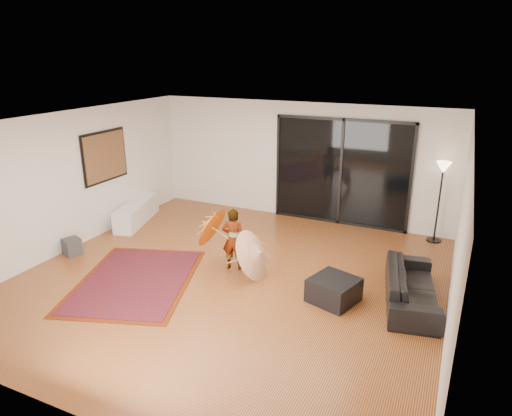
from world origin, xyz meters
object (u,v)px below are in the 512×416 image
Objects in this scene: media_console at (137,212)px; child at (233,239)px; sofa at (412,286)px; ottoman at (334,290)px.

child is at bearing -37.36° from media_console.
sofa reaches higher than ottoman.
sofa reaches higher than media_console.
child is at bearing 169.25° from ottoman.
sofa is at bearing 22.73° from ottoman.
media_console is 6.30m from sofa.
sofa is (6.20, -1.11, 0.04)m from media_console.
media_console is 5.32m from ottoman.
sofa is at bearing -26.46° from media_console.
ottoman is at bearing 102.51° from sofa.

